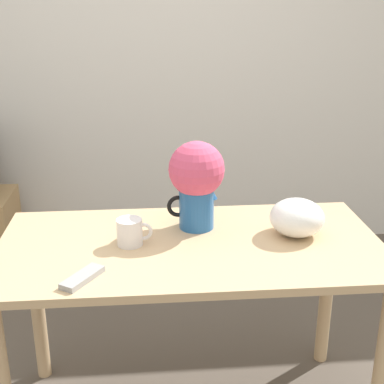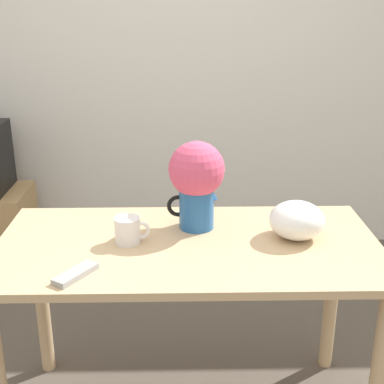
{
  "view_description": "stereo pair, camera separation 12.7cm",
  "coord_description": "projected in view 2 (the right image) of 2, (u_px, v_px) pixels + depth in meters",
  "views": [
    {
      "loc": [
        -0.02,
        -1.64,
        1.63
      ],
      "look_at": [
        0.14,
        0.28,
        0.93
      ],
      "focal_mm": 50.0,
      "sensor_mm": 36.0,
      "label": 1
    },
    {
      "loc": [
        0.1,
        -1.65,
        1.63
      ],
      "look_at": [
        0.14,
        0.28,
        0.93
      ],
      "focal_mm": 50.0,
      "sensor_mm": 36.0,
      "label": 2
    }
  ],
  "objects": [
    {
      "name": "table",
      "position": [
        188.0,
        271.0,
        2.01
      ],
      "size": [
        1.42,
        0.71,
        0.78
      ],
      "color": "tan",
      "rests_on": "ground_plane"
    },
    {
      "name": "coffee_mug",
      "position": [
        128.0,
        230.0,
        1.95
      ],
      "size": [
        0.13,
        0.09,
        0.1
      ],
      "color": "white",
      "rests_on": "table"
    },
    {
      "name": "flower_vase",
      "position": [
        197.0,
        179.0,
        2.04
      ],
      "size": [
        0.22,
        0.21,
        0.35
      ],
      "color": "#235B9E",
      "rests_on": "table"
    },
    {
      "name": "wall_back",
      "position": [
        165.0,
        53.0,
        3.38
      ],
      "size": [
        8.0,
        0.05,
        2.6
      ],
      "color": "silver",
      "rests_on": "ground_plane"
    },
    {
      "name": "white_bowl",
      "position": [
        297.0,
        220.0,
        1.99
      ],
      "size": [
        0.21,
        0.21,
        0.14
      ],
      "color": "white",
      "rests_on": "table"
    },
    {
      "name": "remote_control",
      "position": [
        76.0,
        274.0,
        1.73
      ],
      "size": [
        0.14,
        0.17,
        0.02
      ],
      "color": "#999999",
      "rests_on": "table"
    }
  ]
}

